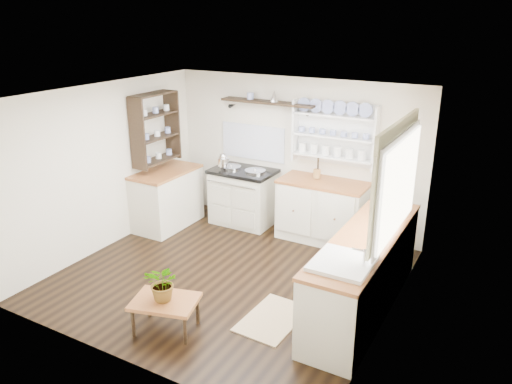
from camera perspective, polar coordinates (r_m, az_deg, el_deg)
floor at (r=6.47m, az=-3.03°, el=-9.49°), size 4.00×3.80×0.01m
wall_back at (r=7.59m, az=4.47°, el=4.35°), size 4.00×0.02×2.30m
wall_right at (r=5.27m, az=15.52°, el=-3.45°), size 0.02×3.80×2.30m
wall_left at (r=7.22m, az=-16.78°, el=2.74°), size 0.02×3.80×2.30m
ceiling at (r=5.71m, az=-3.45°, el=11.06°), size 4.00×3.80×0.01m
window at (r=5.28m, az=15.80°, el=1.37°), size 0.08×1.55×1.22m
aga_cooker at (r=7.85m, az=-1.48°, el=-0.46°), size 0.98×0.68×0.91m
back_cabinets at (r=7.33m, az=7.59°, el=-2.04°), size 1.27×0.63×0.90m
right_cabinets at (r=5.72m, az=12.20°, el=-8.92°), size 0.62×2.43×0.90m
belfast_sink at (r=4.93m, az=9.81°, el=-9.21°), size 0.55×0.60×0.45m
left_cabinets at (r=7.86m, az=-10.12°, el=-0.64°), size 0.62×1.13×0.90m
plate_rack at (r=7.22m, az=9.14°, el=6.67°), size 1.20×0.22×0.90m
high_shelf at (r=7.49m, az=1.41°, el=10.14°), size 1.50×0.29×0.16m
left_shelving at (r=7.65m, az=-11.43°, el=7.22°), size 0.28×0.80×1.05m
kettle at (r=7.71m, az=-3.76°, el=3.70°), size 0.17×0.17×0.20m
utensil_crock at (r=7.28m, az=6.97°, el=2.11°), size 0.11×0.11×0.13m
center_table at (r=5.39m, az=-10.34°, el=-12.45°), size 0.77×0.64×0.36m
potted_plant at (r=5.27m, az=-10.51°, el=-10.18°), size 0.38×0.34×0.40m
floor_rug at (r=5.64m, az=1.91°, el=-14.26°), size 0.59×0.87×0.02m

